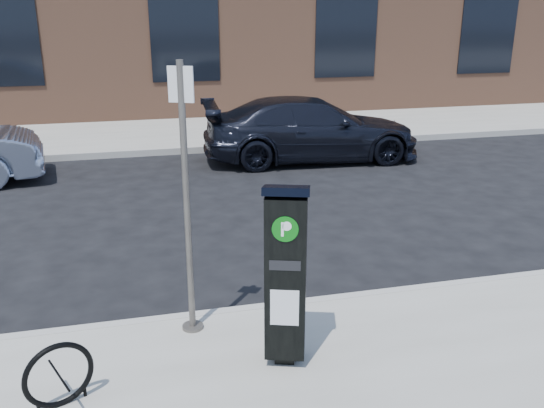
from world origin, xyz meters
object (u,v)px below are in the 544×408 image
object	(u,v)px
sign_pole	(187,205)
car_dark	(311,129)
bike_rack	(59,375)
parking_kiosk	(286,273)

from	to	relation	value
sign_pole	car_dark	bearing A→B (deg)	88.01
bike_rack	car_dark	distance (m)	9.30
parking_kiosk	bike_rack	bearing A→B (deg)	-156.15
parking_kiosk	car_dark	bearing A→B (deg)	89.27
car_dark	parking_kiosk	bearing A→B (deg)	164.46
sign_pole	bike_rack	bearing A→B (deg)	-116.68
sign_pole	bike_rack	distance (m)	1.87
bike_rack	car_dark	size ratio (longest dim) A/B	0.12
sign_pole	bike_rack	size ratio (longest dim) A/B	4.63
parking_kiosk	sign_pole	bearing A→B (deg)	153.58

